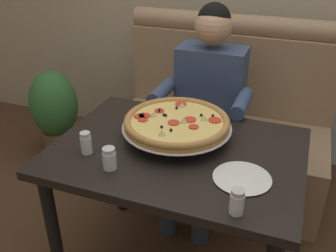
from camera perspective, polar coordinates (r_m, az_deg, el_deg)
name	(u,v)px	position (r m, az deg, el deg)	size (l,w,h in m)	color
booth_bench	(219,130)	(2.62, 7.67, -0.62)	(1.42, 0.78, 1.13)	#937556
dining_table	(177,167)	(1.77, 1.38, -6.25)	(1.12, 0.81, 0.76)	black
diner_main	(205,103)	(2.26, 5.65, 3.42)	(0.54, 0.64, 1.27)	#2D3342
pizza	(177,122)	(1.75, 1.33, 0.55)	(0.51, 0.51, 0.11)	silver
shaker_pepper_flakes	(237,203)	(1.36, 10.33, -11.38)	(0.05, 0.05, 0.10)	white
shaker_oregano	(86,144)	(1.70, -12.23, -2.71)	(0.05, 0.05, 0.10)	white
shaker_parmesan	(109,160)	(1.57, -8.81, -5.06)	(0.06, 0.06, 0.10)	white
plate_near_left	(242,177)	(1.54, 11.11, -7.50)	(0.23, 0.23, 0.02)	white
potted_plant	(55,110)	(3.03, -16.71, 2.29)	(0.36, 0.36, 0.70)	brown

